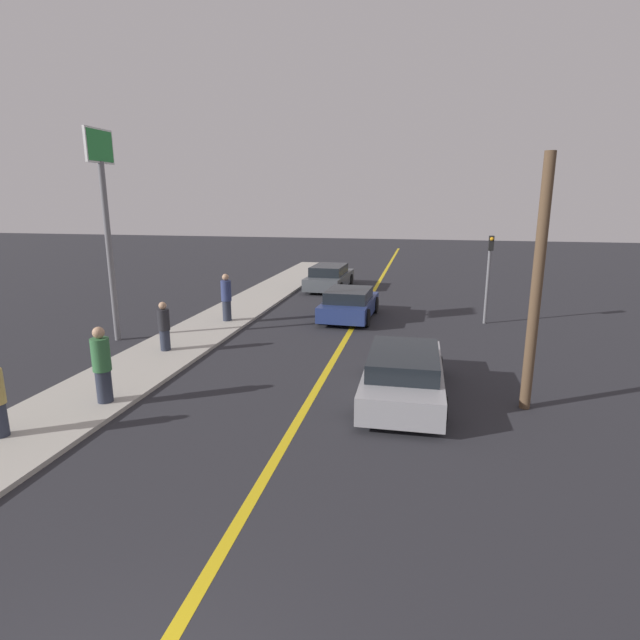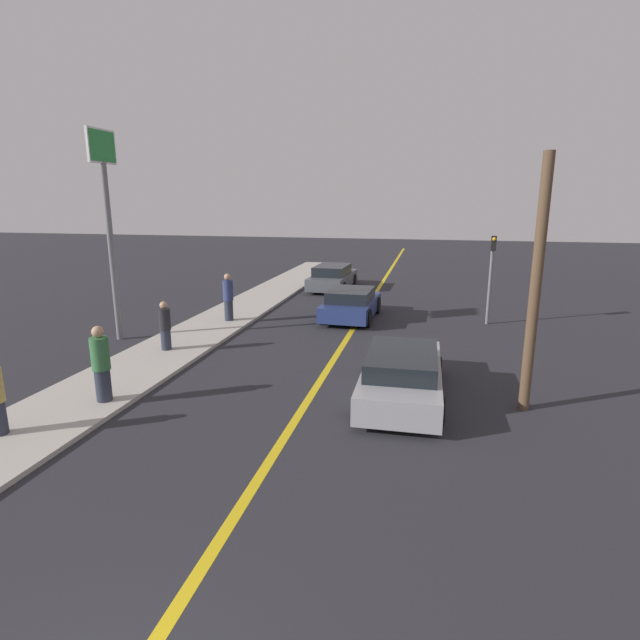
{
  "view_description": "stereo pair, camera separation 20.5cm",
  "coord_description": "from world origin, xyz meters",
  "px_view_note": "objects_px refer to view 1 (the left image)",
  "views": [
    {
      "loc": [
        2.55,
        -2.31,
        4.73
      ],
      "look_at": [
        -0.43,
        11.9,
        1.21
      ],
      "focal_mm": 28.0,
      "sensor_mm": 36.0,
      "label": 1
    },
    {
      "loc": [
        2.75,
        -2.26,
        4.73
      ],
      "look_at": [
        -0.43,
        11.9,
        1.21
      ],
      "focal_mm": 28.0,
      "sensor_mm": 36.0,
      "label": 2
    }
  ],
  "objects_px": {
    "pedestrian_by_sign": "(226,297)",
    "pedestrian_mid_group": "(102,365)",
    "car_near_right_lane": "(403,373)",
    "roadside_sign": "(104,198)",
    "traffic_light": "(489,269)",
    "car_far_distant": "(329,277)",
    "pedestrian_far_standing": "(164,326)",
    "utility_pole": "(537,287)",
    "car_ahead_center": "(349,304)"
  },
  "relations": [
    {
      "from": "car_ahead_center",
      "to": "car_far_distant",
      "type": "xyz_separation_m",
      "value": [
        -2.1,
        6.74,
        0.01
      ]
    },
    {
      "from": "car_near_right_lane",
      "to": "pedestrian_far_standing",
      "type": "xyz_separation_m",
      "value": [
        -7.49,
        2.05,
        0.28
      ]
    },
    {
      "from": "car_near_right_lane",
      "to": "car_ahead_center",
      "type": "bearing_deg",
      "value": 107.11
    },
    {
      "from": "pedestrian_mid_group",
      "to": "traffic_light",
      "type": "xyz_separation_m",
      "value": [
        9.6,
        10.16,
        1.13
      ]
    },
    {
      "from": "car_ahead_center",
      "to": "pedestrian_by_sign",
      "type": "distance_m",
      "value": 4.91
    },
    {
      "from": "car_near_right_lane",
      "to": "utility_pole",
      "type": "bearing_deg",
      "value": -2.94
    },
    {
      "from": "car_near_right_lane",
      "to": "pedestrian_far_standing",
      "type": "distance_m",
      "value": 7.77
    },
    {
      "from": "car_far_distant",
      "to": "car_near_right_lane",
      "type": "bearing_deg",
      "value": -70.52
    },
    {
      "from": "pedestrian_by_sign",
      "to": "traffic_light",
      "type": "distance_m",
      "value": 10.14
    },
    {
      "from": "pedestrian_by_sign",
      "to": "traffic_light",
      "type": "xyz_separation_m",
      "value": [
        9.89,
        1.97,
        1.11
      ]
    },
    {
      "from": "car_near_right_lane",
      "to": "car_far_distant",
      "type": "distance_m",
      "value": 15.38
    },
    {
      "from": "car_near_right_lane",
      "to": "roadside_sign",
      "type": "bearing_deg",
      "value": 161.81
    },
    {
      "from": "car_ahead_center",
      "to": "pedestrian_mid_group",
      "type": "xyz_separation_m",
      "value": [
        -4.28,
        -9.94,
        0.4
      ]
    },
    {
      "from": "pedestrian_mid_group",
      "to": "pedestrian_by_sign",
      "type": "height_order",
      "value": "pedestrian_by_sign"
    },
    {
      "from": "car_near_right_lane",
      "to": "roadside_sign",
      "type": "height_order",
      "value": "roadside_sign"
    },
    {
      "from": "pedestrian_by_sign",
      "to": "roadside_sign",
      "type": "bearing_deg",
      "value": -132.58
    },
    {
      "from": "car_ahead_center",
      "to": "traffic_light",
      "type": "height_order",
      "value": "traffic_light"
    },
    {
      "from": "car_near_right_lane",
      "to": "pedestrian_mid_group",
      "type": "height_order",
      "value": "pedestrian_mid_group"
    },
    {
      "from": "roadside_sign",
      "to": "traffic_light",
      "type": "bearing_deg",
      "value": 21.58
    },
    {
      "from": "pedestrian_far_standing",
      "to": "utility_pole",
      "type": "height_order",
      "value": "utility_pole"
    },
    {
      "from": "car_far_distant",
      "to": "pedestrian_by_sign",
      "type": "bearing_deg",
      "value": -104.24
    },
    {
      "from": "pedestrian_by_sign",
      "to": "pedestrian_mid_group",
      "type": "bearing_deg",
      "value": -88.03
    },
    {
      "from": "pedestrian_mid_group",
      "to": "pedestrian_far_standing",
      "type": "relative_size",
      "value": 1.17
    },
    {
      "from": "traffic_light",
      "to": "roadside_sign",
      "type": "relative_size",
      "value": 0.49
    },
    {
      "from": "car_ahead_center",
      "to": "car_far_distant",
      "type": "distance_m",
      "value": 7.06
    },
    {
      "from": "traffic_light",
      "to": "pedestrian_mid_group",
      "type": "bearing_deg",
      "value": -133.38
    },
    {
      "from": "car_far_distant",
      "to": "pedestrian_by_sign",
      "type": "relative_size",
      "value": 2.59
    },
    {
      "from": "car_near_right_lane",
      "to": "pedestrian_far_standing",
      "type": "bearing_deg",
      "value": 164.06
    },
    {
      "from": "pedestrian_mid_group",
      "to": "car_near_right_lane",
      "type": "bearing_deg",
      "value": 16.48
    },
    {
      "from": "car_ahead_center",
      "to": "utility_pole",
      "type": "xyz_separation_m",
      "value": [
        5.35,
        -8.04,
        2.25
      ]
    },
    {
      "from": "car_far_distant",
      "to": "pedestrian_mid_group",
      "type": "relative_size",
      "value": 2.63
    },
    {
      "from": "car_near_right_lane",
      "to": "pedestrian_mid_group",
      "type": "relative_size",
      "value": 2.58
    },
    {
      "from": "car_far_distant",
      "to": "utility_pole",
      "type": "xyz_separation_m",
      "value": [
        7.45,
        -14.78,
        2.23
      ]
    },
    {
      "from": "utility_pole",
      "to": "car_near_right_lane",
      "type": "bearing_deg",
      "value": 177.68
    },
    {
      "from": "roadside_sign",
      "to": "car_near_right_lane",
      "type": "bearing_deg",
      "value": -17.57
    },
    {
      "from": "pedestrian_far_standing",
      "to": "utility_pole",
      "type": "xyz_separation_m",
      "value": [
        10.31,
        -2.17,
        1.98
      ]
    },
    {
      "from": "car_far_distant",
      "to": "roadside_sign",
      "type": "bearing_deg",
      "value": -112.56
    },
    {
      "from": "car_near_right_lane",
      "to": "roadside_sign",
      "type": "distance_m",
      "value": 11.18
    },
    {
      "from": "car_ahead_center",
      "to": "pedestrian_by_sign",
      "type": "xyz_separation_m",
      "value": [
        -4.56,
        -1.75,
        0.42
      ]
    },
    {
      "from": "pedestrian_mid_group",
      "to": "pedestrian_far_standing",
      "type": "xyz_separation_m",
      "value": [
        -0.67,
        4.07,
        -0.13
      ]
    },
    {
      "from": "traffic_light",
      "to": "car_far_distant",
      "type": "bearing_deg",
      "value": 138.69
    },
    {
      "from": "pedestrian_by_sign",
      "to": "car_near_right_lane",
      "type": "bearing_deg",
      "value": -41.0
    },
    {
      "from": "roadside_sign",
      "to": "utility_pole",
      "type": "distance_m",
      "value": 13.25
    },
    {
      "from": "car_near_right_lane",
      "to": "pedestrian_mid_group",
      "type": "bearing_deg",
      "value": -164.14
    },
    {
      "from": "pedestrian_by_sign",
      "to": "roadside_sign",
      "type": "height_order",
      "value": "roadside_sign"
    },
    {
      "from": "car_near_right_lane",
      "to": "utility_pole",
      "type": "height_order",
      "value": "utility_pole"
    },
    {
      "from": "car_far_distant",
      "to": "pedestrian_by_sign",
      "type": "height_order",
      "value": "pedestrian_by_sign"
    },
    {
      "from": "car_far_distant",
      "to": "traffic_light",
      "type": "bearing_deg",
      "value": -39.35
    },
    {
      "from": "roadside_sign",
      "to": "car_ahead_center",
      "type": "bearing_deg",
      "value": 33.09
    },
    {
      "from": "traffic_light",
      "to": "pedestrian_far_standing",
      "type": "bearing_deg",
      "value": -149.34
    }
  ]
}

